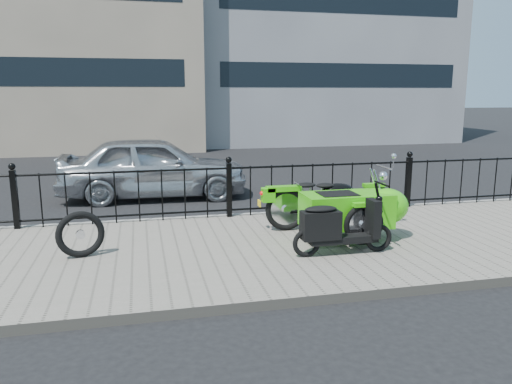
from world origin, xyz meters
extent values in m
plane|color=black|center=(0.00, 0.00, 0.00)|extent=(120.00, 120.00, 0.00)
cube|color=gray|center=(0.00, -0.50, 0.06)|extent=(30.00, 3.80, 0.12)
cube|color=gray|center=(0.00, 1.44, 0.06)|extent=(30.00, 0.10, 0.12)
cylinder|color=black|center=(0.00, 1.30, 0.99)|extent=(14.00, 0.04, 0.04)
cylinder|color=black|center=(0.00, 1.30, 0.24)|extent=(14.00, 0.04, 0.04)
cube|color=black|center=(-3.50, 1.30, 0.60)|extent=(0.09, 0.09, 0.96)
sphere|color=black|center=(-3.50, 1.30, 1.14)|extent=(0.11, 0.11, 0.11)
cube|color=black|center=(0.00, 1.30, 0.60)|extent=(0.09, 0.09, 0.96)
sphere|color=black|center=(0.00, 1.30, 1.14)|extent=(0.11, 0.11, 0.11)
cube|color=black|center=(3.50, 1.30, 0.60)|extent=(0.09, 0.09, 0.96)
sphere|color=black|center=(3.50, 1.30, 1.14)|extent=(0.11, 0.11, 0.11)
cube|color=gray|center=(-6.00, 16.00, 6.00)|extent=(14.00, 8.00, 12.00)
cube|color=black|center=(-6.00, 12.02, 3.00)|extent=(12.50, 0.06, 1.00)
cube|color=black|center=(7.00, 13.02, 3.00)|extent=(10.50, 0.06, 1.00)
cube|color=black|center=(7.00, 13.02, 6.00)|extent=(10.50, 0.06, 1.00)
torus|color=black|center=(2.23, 0.20, 0.46)|extent=(0.69, 0.09, 0.69)
torus|color=black|center=(0.73, 0.20, 0.46)|extent=(0.69, 0.09, 0.69)
torus|color=black|center=(1.53, -0.94, 0.46)|extent=(0.60, 0.08, 0.60)
cube|color=gray|center=(1.48, 0.20, 0.48)|extent=(0.34, 0.22, 0.24)
cylinder|color=black|center=(1.48, 0.20, 0.41)|extent=(1.40, 0.04, 0.04)
ellipsoid|color=black|center=(1.60, 0.20, 0.72)|extent=(0.54, 0.29, 0.26)
cylinder|color=silver|center=(2.41, 0.20, 1.08)|extent=(0.03, 0.56, 0.03)
cylinder|color=silver|center=(2.29, 0.20, 0.77)|extent=(0.25, 0.04, 0.59)
sphere|color=silver|center=(2.39, 0.20, 0.95)|extent=(0.15, 0.15, 0.15)
cube|color=#3DC610|center=(2.23, 0.20, 0.79)|extent=(0.36, 0.12, 0.06)
cube|color=#3DC610|center=(0.68, 0.20, 0.80)|extent=(0.55, 0.16, 0.08)
ellipsoid|color=black|center=(1.38, 0.20, 0.82)|extent=(0.31, 0.22, 0.08)
ellipsoid|color=black|center=(1.06, 0.20, 0.84)|extent=(0.31, 0.22, 0.08)
sphere|color=red|center=(0.33, 0.20, 0.74)|extent=(0.07, 0.07, 0.07)
cube|color=yellow|center=(0.31, 0.30, 0.56)|extent=(0.02, 0.14, 0.10)
cube|color=#3DC610|center=(1.43, -0.55, 0.59)|extent=(1.30, 0.62, 0.50)
ellipsoid|color=#3DC610|center=(2.08, -0.55, 0.61)|extent=(0.65, 0.60, 0.54)
cube|color=black|center=(1.28, -0.55, 0.82)|extent=(0.55, 0.43, 0.06)
cube|color=#3DC610|center=(1.53, -0.94, 0.76)|extent=(0.34, 0.11, 0.06)
torus|color=black|center=(1.67, -1.13, 0.32)|extent=(0.39, 0.07, 0.39)
torus|color=black|center=(0.62, -1.13, 0.32)|extent=(0.39, 0.07, 0.39)
cube|color=black|center=(1.15, -1.13, 0.33)|extent=(0.96, 0.21, 0.10)
cube|color=black|center=(0.81, -1.13, 0.55)|extent=(0.53, 0.25, 0.38)
ellipsoid|color=black|center=(0.81, -1.13, 0.77)|extent=(0.45, 0.22, 0.09)
cube|color=black|center=(1.58, -1.13, 0.60)|extent=(0.11, 0.29, 0.53)
cylinder|color=black|center=(1.64, -1.13, 0.88)|extent=(0.15, 0.04, 0.43)
cylinder|color=black|center=(1.68, -1.13, 1.08)|extent=(0.03, 0.42, 0.03)
torus|color=black|center=(-2.33, -0.46, 0.44)|extent=(0.64, 0.24, 0.64)
imported|color=#B4B6BC|center=(-1.22, 3.85, 0.69)|extent=(4.10, 1.76, 1.38)
camera|label=1|loc=(-1.50, -7.22, 2.30)|focal=35.00mm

